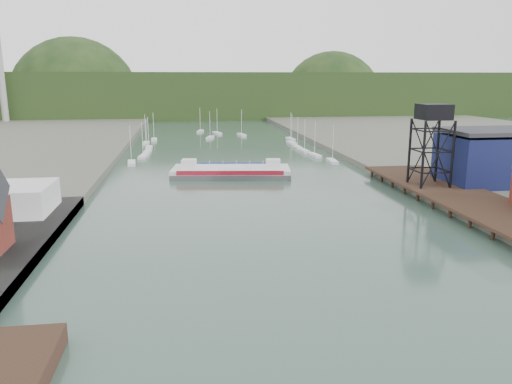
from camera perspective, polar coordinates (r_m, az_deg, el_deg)
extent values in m
plane|color=#2E483E|center=(42.92, 11.62, -19.95)|extent=(600.00, 600.00, 0.00)
cube|color=black|center=(95.67, 23.63, -0.97)|extent=(14.00, 70.00, 0.50)
cylinder|color=black|center=(92.93, 20.41, -1.78)|extent=(0.60, 0.60, 2.20)
cylinder|color=black|center=(99.19, 26.52, -1.45)|extent=(0.60, 0.60, 2.20)
cylinder|color=black|center=(100.55, 18.58, 4.00)|extent=(0.50, 0.50, 13.00)
cylinder|color=black|center=(103.38, 21.56, 4.00)|extent=(0.50, 0.50, 13.00)
cylinder|color=black|center=(105.88, 17.14, 4.52)|extent=(0.50, 0.50, 13.00)
cylinder|color=black|center=(108.57, 20.01, 4.51)|extent=(0.50, 0.50, 13.00)
cube|color=black|center=(103.75, 19.66, 8.63)|extent=(5.50, 5.50, 3.00)
cube|color=black|center=(114.16, 25.50, 3.36)|extent=(20.00, 14.00, 10.00)
cube|color=#2D2D33|center=(113.46, 25.79, 6.30)|extent=(20.50, 14.50, 0.80)
cube|color=silver|center=(140.23, -14.03, 3.22)|extent=(2.67, 7.65, 0.90)
cube|color=silver|center=(151.24, -12.76, 3.97)|extent=(2.81, 7.67, 0.90)
cube|color=silver|center=(159.94, -12.32, 4.47)|extent=(2.35, 7.59, 0.90)
cube|color=silver|center=(169.74, -12.13, 4.95)|extent=(2.01, 7.50, 0.90)
cube|color=silver|center=(181.99, -12.46, 5.46)|extent=(2.00, 7.50, 0.90)
cube|color=silver|center=(191.57, -11.57, 5.86)|extent=(2.16, 7.54, 0.90)
cube|color=silver|center=(140.68, 8.72, 3.48)|extent=(2.53, 7.62, 0.90)
cube|color=silver|center=(151.01, 6.70, 4.19)|extent=(2.76, 7.67, 0.90)
cube|color=silver|center=(159.18, 5.54, 4.66)|extent=(2.22, 7.56, 0.90)
cube|color=silver|center=(167.80, 4.76, 5.11)|extent=(2.18, 7.54, 0.90)
cube|color=silver|center=(178.62, 4.09, 5.59)|extent=(2.46, 7.61, 0.90)
cube|color=silver|center=(190.32, 3.97, 6.05)|extent=(2.48, 7.61, 0.90)
cube|color=silver|center=(195.30, -5.26, 6.20)|extent=(3.78, 7.76, 0.90)
cube|color=silver|center=(204.31, -1.66, 6.55)|extent=(3.31, 7.74, 0.90)
cube|color=silver|center=(211.39, -4.46, 6.73)|extent=(3.76, 7.76, 0.90)
cube|color=silver|center=(219.01, -6.38, 6.90)|extent=(3.40, 7.74, 0.90)
cylinder|color=#9C9C97|center=(283.13, -27.25, 12.95)|extent=(3.20, 3.20, 60.00)
cube|color=black|center=(334.15, -6.06, 10.97)|extent=(500.00, 120.00, 28.00)
sphere|color=black|center=(340.69, -19.81, 9.66)|extent=(80.00, 80.00, 80.00)
sphere|color=black|center=(359.24, 8.62, 10.08)|extent=(70.00, 70.00, 70.00)
cube|color=#4A4A4C|center=(120.19, -2.86, 2.11)|extent=(29.25, 14.83, 1.12)
cube|color=silver|center=(120.01, -2.87, 2.59)|extent=(29.25, 14.83, 0.90)
cube|color=#A61226|center=(114.41, -2.98, 2.19)|extent=(24.46, 3.44, 1.01)
cube|color=navy|center=(125.54, -2.77, 3.15)|extent=(24.46, 3.44, 1.01)
cube|color=silver|center=(120.60, -7.67, 3.19)|extent=(3.78, 3.78, 2.24)
cube|color=silver|center=(119.79, 1.96, 3.23)|extent=(3.78, 3.78, 2.24)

